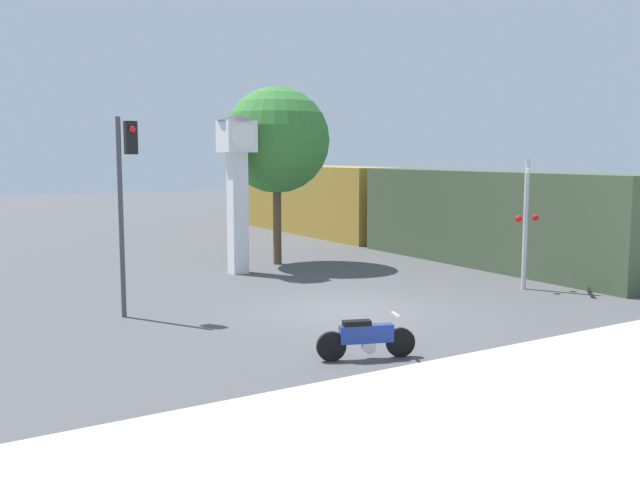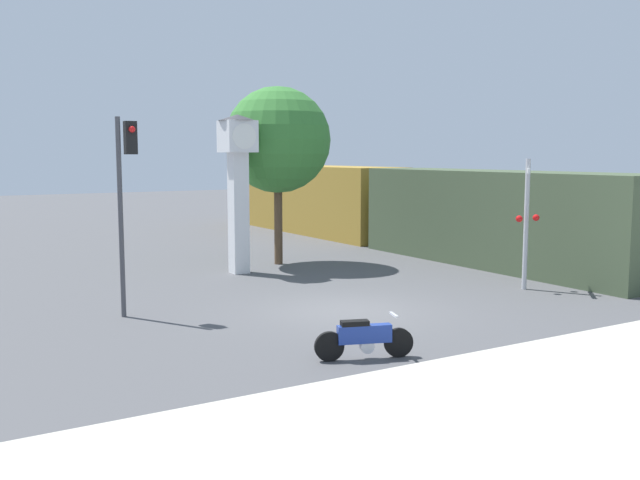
% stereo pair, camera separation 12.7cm
% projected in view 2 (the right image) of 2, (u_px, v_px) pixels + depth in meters
% --- Properties ---
extents(ground_plane, '(120.00, 120.00, 0.00)m').
position_uv_depth(ground_plane, '(347.00, 310.00, 18.29)').
color(ground_plane, '#4C4C4F').
extents(sidewalk_strip, '(36.00, 6.00, 0.10)m').
position_uv_depth(sidewalk_strip, '(610.00, 397.00, 11.62)').
color(sidewalk_strip, '#BCB7A8').
rests_on(sidewalk_strip, ground_plane).
extents(motorcycle, '(1.91, 0.78, 0.88)m').
position_uv_depth(motorcycle, '(364.00, 338.00, 13.90)').
color(motorcycle, black).
rests_on(motorcycle, ground_plane).
extents(clock_tower, '(1.26, 1.26, 5.30)m').
position_uv_depth(clock_tower, '(238.00, 169.00, 23.68)').
color(clock_tower, white).
rests_on(clock_tower, ground_plane).
extents(freight_train, '(2.80, 25.65, 3.40)m').
position_uv_depth(freight_train, '(391.00, 207.00, 31.13)').
color(freight_train, '#425138').
rests_on(freight_train, ground_plane).
extents(traffic_light, '(0.50, 0.35, 4.89)m').
position_uv_depth(traffic_light, '(125.00, 182.00, 17.27)').
color(traffic_light, '#47474C').
rests_on(traffic_light, ground_plane).
extents(railroad_crossing_signal, '(0.90, 0.82, 3.86)m').
position_uv_depth(railroad_crossing_signal, '(527.00, 219.00, 20.93)').
color(railroad_crossing_signal, '#B7B7BC').
rests_on(railroad_crossing_signal, ground_plane).
extents(street_tree, '(3.80, 3.80, 6.40)m').
position_uv_depth(street_tree, '(278.00, 140.00, 25.53)').
color(street_tree, brown).
rests_on(street_tree, ground_plane).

